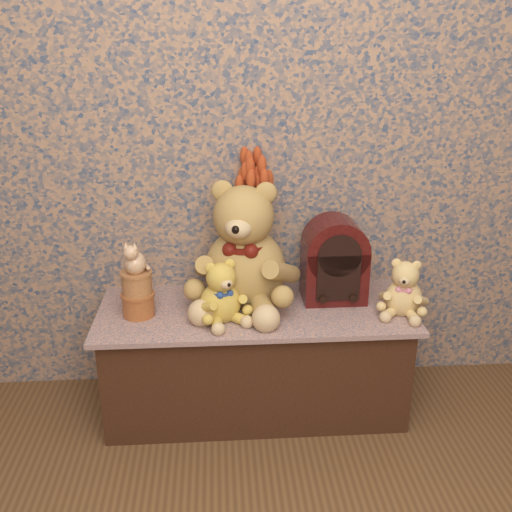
# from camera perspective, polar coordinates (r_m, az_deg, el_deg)

# --- Properties ---
(display_shelf) EXTENTS (1.24, 0.51, 0.46)m
(display_shelf) POSITION_cam_1_polar(r_m,az_deg,el_deg) (2.42, -0.08, -9.98)
(display_shelf) COLOR #324667
(display_shelf) RESTS_ON ground
(teddy_large) EXTENTS (0.54, 0.60, 0.54)m
(teddy_large) POSITION_cam_1_polar(r_m,az_deg,el_deg) (2.27, -1.09, 1.72)
(teddy_large) COLOR #AB8842
(teddy_large) RESTS_ON display_shelf
(teddy_medium) EXTENTS (0.29, 0.31, 0.26)m
(teddy_medium) POSITION_cam_1_polar(r_m,az_deg,el_deg) (2.18, -3.55, -3.16)
(teddy_medium) COLOR #B59533
(teddy_medium) RESTS_ON display_shelf
(teddy_small) EXTENTS (0.26, 0.28, 0.24)m
(teddy_small) POSITION_cam_1_polar(r_m,az_deg,el_deg) (2.30, 14.38, -2.71)
(teddy_small) COLOR #DFBA69
(teddy_small) RESTS_ON display_shelf
(cathedral_radio) EXTENTS (0.25, 0.18, 0.35)m
(cathedral_radio) POSITION_cam_1_polar(r_m,az_deg,el_deg) (2.35, 7.70, -0.29)
(cathedral_radio) COLOR #3D0B0C
(cathedral_radio) RESTS_ON display_shelf
(ceramic_vase) EXTENTS (0.15, 0.15, 0.21)m
(ceramic_vase) POSITION_cam_1_polar(r_m,az_deg,el_deg) (2.42, -0.32, -1.20)
(ceramic_vase) COLOR tan
(ceramic_vase) RESTS_ON display_shelf
(dried_stalks) EXTENTS (0.30, 0.30, 0.44)m
(dried_stalks) POSITION_cam_1_polar(r_m,az_deg,el_deg) (2.32, -0.34, 6.29)
(dried_stalks) COLOR #B7411D
(dried_stalks) RESTS_ON ceramic_vase
(biscuit_tin_lower) EXTENTS (0.15, 0.15, 0.09)m
(biscuit_tin_lower) POSITION_cam_1_polar(r_m,az_deg,el_deg) (2.29, -11.46, -4.69)
(biscuit_tin_lower) COLOR #B48335
(biscuit_tin_lower) RESTS_ON display_shelf
(biscuit_tin_upper) EXTENTS (0.14, 0.14, 0.09)m
(biscuit_tin_upper) POSITION_cam_1_polar(r_m,az_deg,el_deg) (2.25, -11.62, -2.64)
(biscuit_tin_upper) COLOR tan
(biscuit_tin_upper) RESTS_ON biscuit_tin_lower
(cat_figurine) EXTENTS (0.12, 0.13, 0.13)m
(cat_figurine) POSITION_cam_1_polar(r_m,az_deg,el_deg) (2.21, -11.83, 0.00)
(cat_figurine) COLOR silver
(cat_figurine) RESTS_ON biscuit_tin_upper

